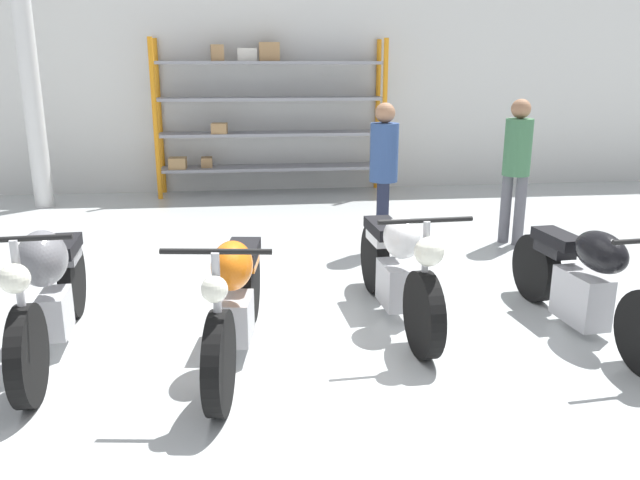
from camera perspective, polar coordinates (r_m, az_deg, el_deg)
name	(u,v)px	position (r m, az deg, el deg)	size (l,w,h in m)	color
ground_plane	(326,337)	(5.05, 0.55, -8.89)	(30.00, 30.00, 0.00)	#B2B7B7
back_wall	(278,85)	(10.98, -3.84, 13.97)	(30.00, 0.08, 3.60)	silver
shelving_rack	(265,113)	(10.63, -5.02, 11.53)	(3.81, 0.63, 2.55)	orange
support_pillar	(31,87)	(10.41, -24.93, 12.53)	(0.28, 0.28, 3.60)	silver
motorcycle_grey	(50,288)	(5.00, -23.45, -4.05)	(0.67, 2.16, 1.10)	black
motorcycle_orange	(236,298)	(4.57, -7.69, -5.25)	(0.67, 2.13, 1.05)	black
motorcycle_white	(397,267)	(5.26, 7.04, -2.44)	(0.70, 2.08, 1.05)	black
motorcycle_black	(587,282)	(5.43, 23.25, -3.55)	(0.72, 2.14, 0.99)	black
person_browsing	(517,160)	(7.81, 17.55, 7.00)	(0.45, 0.45, 1.74)	#595960
person_near_rack	(384,166)	(7.16, 5.85, 6.78)	(0.36, 0.36, 1.71)	#1E2338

